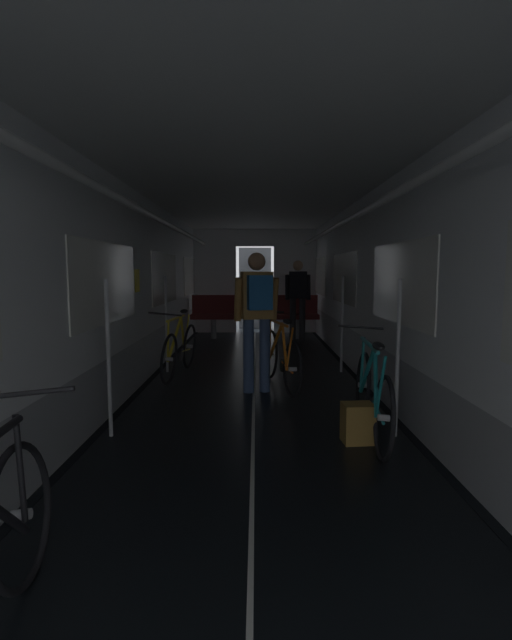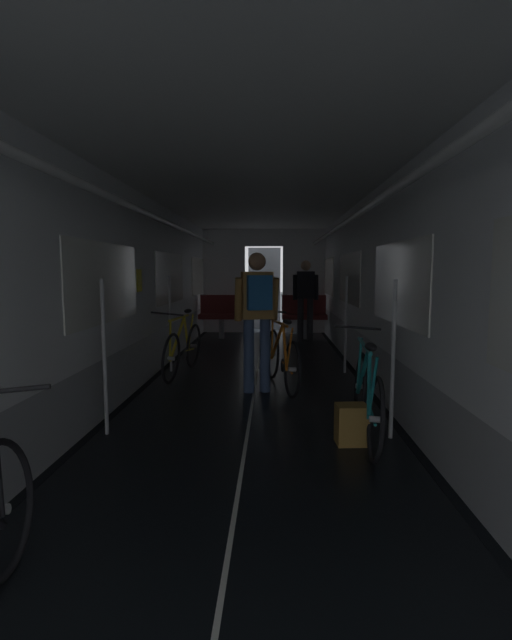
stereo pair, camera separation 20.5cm
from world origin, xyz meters
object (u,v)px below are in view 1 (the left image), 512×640
Objects in this scene: bench_seat_far_right at (298,312)px; person_standing_near_bench at (300,295)px; person_cyclist_aisle at (259,309)px; backpack_on_floor at (360,423)px; bicycle_yellow at (182,349)px; bicycle_orange_in_aisle at (282,357)px; bench_seat_far_left at (216,312)px; bicycle_teal at (374,394)px.

person_standing_near_bench is at bearing -89.59° from bench_seat_far_right.
person_cyclist_aisle reaches higher than backpack_on_floor.
bench_seat_far_right reaches higher than bicycle_yellow.
bicycle_yellow is at bearing 155.18° from bicycle_orange_in_aisle.
backpack_on_floor is (1.80, -6.12, -0.40)m from bench_seat_far_left.
person_cyclist_aisle is 1.00× the size of person_standing_near_bench.
person_cyclist_aisle reaches higher than bicycle_teal.
person_standing_near_bench reaches higher than bench_seat_far_left.
backpack_on_floor is at bearing -90.00° from person_standing_near_bench.
bicycle_teal is at bearing -67.74° from bicycle_orange_in_aisle.
person_standing_near_bench is at bearing 58.90° from bicycle_yellow.
bicycle_teal is at bearing 43.05° from backpack_on_floor.
person_cyclist_aisle is at bearing 117.86° from backpack_on_floor.
backpack_on_floor is at bearing -52.46° from bicycle_yellow.
bench_seat_far_right is at bearing 82.45° from bicycle_orange_in_aisle.
bench_seat_far_right is 5.99m from bicycle_teal.
person_cyclist_aisle is (-0.86, -4.50, 0.45)m from bench_seat_far_right.
bench_seat_far_left reaches higher than bicycle_teal.
person_standing_near_bench reaches higher than bicycle_yellow.
bench_seat_far_left is 1.80m from bench_seat_far_right.
bicycle_teal is at bearing -88.52° from bench_seat_far_right.
bicycle_teal reaches higher than bicycle_orange_in_aisle.
bench_seat_far_left is 4.42m from bicycle_orange_in_aisle.
person_cyclist_aisle is 1.01× the size of bicycle_orange_in_aisle.
bicycle_yellow is at bearing 140.24° from person_cyclist_aisle.
bicycle_teal is 1.02× the size of bicycle_orange_in_aisle.
bicycle_yellow is 1.52m from bicycle_orange_in_aisle.
bench_seat_far_left and bench_seat_far_right have the same top height.
bicycle_orange_in_aisle is at bearing 41.56° from person_cyclist_aisle.
person_cyclist_aisle is 2.03m from backpack_on_floor.
bicycle_yellow is at bearing -92.23° from bench_seat_far_left.
person_standing_near_bench is at bearing 81.68° from bicycle_orange_in_aisle.
bench_seat_far_left is at bearing 106.31° from bicycle_orange_in_aisle.
bench_seat_far_left is at bearing 87.77° from bicycle_yellow.
bench_seat_far_right is at bearing 91.48° from bicycle_teal.
bench_seat_far_left is 0.59× the size of bicycle_orange_in_aisle.
bicycle_orange_in_aisle is at bearing -24.82° from bicycle_yellow.
person_standing_near_bench reaches higher than backpack_on_floor.
bench_seat_far_right is 0.58× the size of person_cyclist_aisle.
person_standing_near_bench reaches higher than bench_seat_far_right.
person_cyclist_aisle is 4.96× the size of backpack_on_floor.
bicycle_teal is at bearing -88.45° from person_standing_near_bench.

